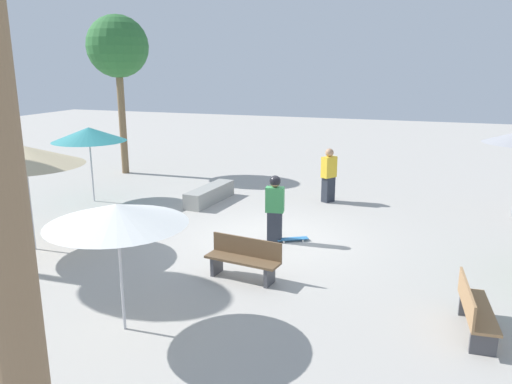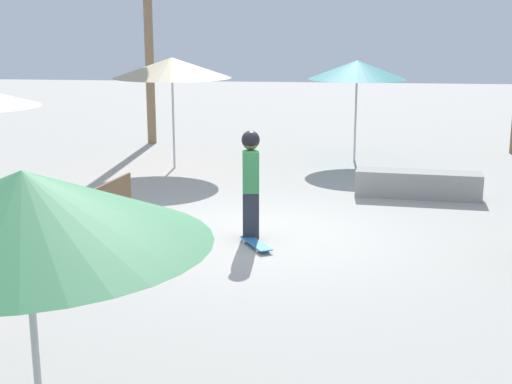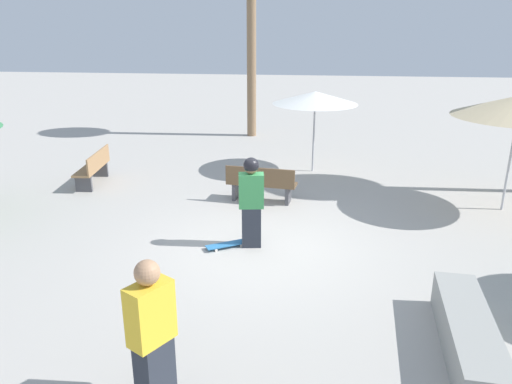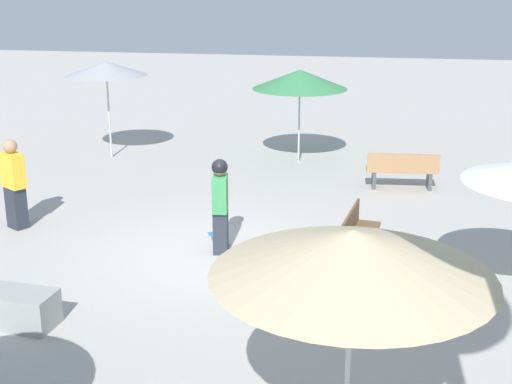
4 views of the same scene
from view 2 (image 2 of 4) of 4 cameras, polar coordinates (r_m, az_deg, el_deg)
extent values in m
plane|color=#ADA8A0|center=(11.30, 0.17, -3.47)|extent=(60.00, 60.00, 0.00)
cube|color=#282D38|center=(11.03, -0.42, -1.82)|extent=(0.38, 0.30, 0.77)
cube|color=#388C4C|center=(10.87, -0.43, 1.74)|extent=(0.48, 0.31, 0.63)
sphere|color=#8C6647|center=(10.79, -0.43, 4.04)|extent=(0.25, 0.25, 0.25)
sphere|color=black|center=(10.78, -0.43, 4.20)|extent=(0.28, 0.28, 0.28)
cube|color=teal|center=(10.69, 0.00, -4.12)|extent=(0.79, 0.57, 0.02)
cylinder|color=silver|center=(10.52, 0.96, -4.62)|extent=(0.06, 0.05, 0.05)
cylinder|color=silver|center=(10.45, 0.11, -4.73)|extent=(0.06, 0.05, 0.05)
cylinder|color=silver|center=(10.95, -0.10, -3.88)|extent=(0.06, 0.05, 0.05)
cylinder|color=silver|center=(10.89, -0.93, -3.98)|extent=(0.06, 0.05, 0.05)
cube|color=gray|center=(14.05, 12.82, 0.61)|extent=(0.78, 2.41, 0.51)
cube|color=#47474C|center=(11.06, -13.98, -3.18)|extent=(0.13, 0.40, 0.40)
cube|color=#47474C|center=(12.12, -11.18, -1.58)|extent=(0.13, 0.40, 0.40)
cube|color=brown|center=(11.53, -12.57, -1.27)|extent=(1.65, 0.66, 0.05)
cube|color=brown|center=(11.39, -11.73, -0.24)|extent=(1.59, 0.26, 0.40)
cylinder|color=#B7B7BC|center=(5.09, -17.20, -12.50)|extent=(0.05, 0.05, 2.21)
cone|color=#387F4C|center=(4.74, -18.06, -1.16)|extent=(2.41, 2.41, 0.48)
cylinder|color=#B7B7BC|center=(17.39, 7.98, 6.16)|extent=(0.05, 0.05, 2.26)
cone|color=teal|center=(17.29, 8.09, 9.66)|extent=(2.33, 2.33, 0.45)
cylinder|color=#B7B7BC|center=(16.45, -6.64, 5.98)|extent=(0.05, 0.05, 2.37)
cone|color=#C6B289|center=(16.35, -6.75, 9.85)|extent=(2.68, 2.68, 0.45)
cylinder|color=#896B4C|center=(19.91, -8.61, 12.86)|extent=(0.24, 0.24, 6.29)
camera|label=1|loc=(14.65, -55.69, 11.86)|focal=35.00mm
camera|label=3|loc=(13.58, 39.45, 13.52)|focal=35.00mm
camera|label=4|loc=(22.40, -3.57, 17.22)|focal=50.00mm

